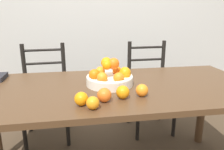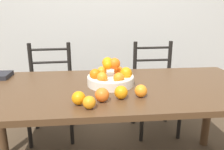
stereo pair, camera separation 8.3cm
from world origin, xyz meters
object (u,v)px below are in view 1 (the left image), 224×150
Objects in this scene: orange_loose_4 at (123,92)px; orange_loose_2 at (142,90)px; orange_loose_0 at (81,99)px; orange_loose_1 at (104,95)px; orange_loose_3 at (93,103)px; chair_left at (45,93)px; chair_right at (150,88)px; fruit_bowl at (110,77)px.

orange_loose_2 is at bearing 7.77° from orange_loose_4.
orange_loose_4 is at bearing 14.09° from orange_loose_0.
orange_loose_1 is 0.11m from orange_loose_3.
chair_left is 1.06m from chair_right.
chair_left is (-0.38, 1.04, -0.32)m from orange_loose_3.
chair_right is (0.73, 0.98, -0.32)m from orange_loose_0.
orange_loose_3 is 0.22m from orange_loose_4.
chair_left reaches higher than orange_loose_1.
fruit_bowl is 4.01× the size of orange_loose_1.
fruit_bowl reaches higher than orange_loose_1.
orange_loose_4 is at bearing -62.19° from chair_left.
orange_loose_0 is 0.96× the size of orange_loose_4.
orange_loose_3 is 0.88× the size of orange_loose_4.
orange_loose_4 is (0.03, -0.26, -0.02)m from fruit_bowl.
orange_loose_0 is 0.13m from orange_loose_1.
orange_loose_3 is (-0.30, -0.13, -0.00)m from orange_loose_2.
chair_right is at bearing 57.73° from orange_loose_1.
chair_left is (-0.53, 0.66, -0.34)m from fruit_bowl.
orange_loose_2 is 0.96× the size of orange_loose_4.
fruit_bowl is 4.67× the size of orange_loose_3.
orange_loose_3 is 1.15m from chair_left.
chair_left is (-0.33, 0.98, -0.32)m from orange_loose_0.
fruit_bowl is at bearing -129.66° from chair_right.
orange_loose_2 is at bearing 11.65° from orange_loose_1.
chair_left is at bearing 110.31° from orange_loose_3.
chair_right reaches higher than orange_loose_2.
orange_loose_2 is 1.03m from chair_right.
fruit_bowl is at bearing 122.30° from orange_loose_2.
fruit_bowl is 0.29m from orange_loose_2.
fruit_bowl is 4.28× the size of orange_loose_0.
chair_left is at bearing 128.67° from fruit_bowl.
fruit_bowl is 4.32× the size of orange_loose_2.
orange_loose_3 is at bearing -124.16° from chair_right.
orange_loose_1 is at bearing -123.53° from chair_right.
fruit_bowl reaches higher than orange_loose_0.
orange_loose_0 and orange_loose_2 have the same top height.
orange_loose_1 reaches higher than orange_loose_0.
orange_loose_1 reaches higher than orange_loose_4.
chair_right is at bearing 53.43° from orange_loose_0.
fruit_bowl is at bearing -55.02° from chair_left.
chair_right is (0.60, 0.95, -0.32)m from orange_loose_1.
orange_loose_0 is 0.24m from orange_loose_4.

